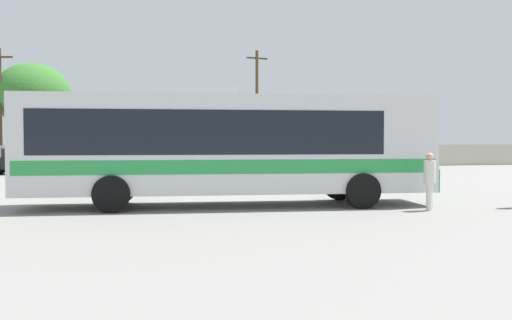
% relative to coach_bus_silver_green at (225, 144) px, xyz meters
% --- Properties ---
extents(ground_plane, '(300.00, 300.00, 0.00)m').
position_rel_coach_bus_silver_green_xyz_m(ground_plane, '(0.53, 10.70, -1.90)').
color(ground_plane, gray).
extents(perimeter_wall, '(80.00, 0.30, 1.68)m').
position_rel_coach_bus_silver_green_xyz_m(perimeter_wall, '(0.53, 22.92, -1.06)').
color(perimeter_wall, '#B2AD9E').
rests_on(perimeter_wall, ground_plane).
extents(coach_bus_silver_green, '(12.54, 4.02, 3.56)m').
position_rel_coach_bus_silver_green_xyz_m(coach_bus_silver_green, '(0.00, 0.00, 0.00)').
color(coach_bus_silver_green, silver).
rests_on(coach_bus_silver_green, ground_plane).
extents(attendant_by_bus_door, '(0.47, 0.47, 1.65)m').
position_rel_coach_bus_silver_green_xyz_m(attendant_by_bus_door, '(5.39, -2.64, -0.97)').
color(attendant_by_bus_door, silver).
rests_on(attendant_by_bus_door, ground_plane).
extents(parked_car_second_black, '(4.14, 2.12, 1.52)m').
position_rel_coach_bus_silver_green_xyz_m(parked_car_second_black, '(-8.27, 19.03, -1.10)').
color(parked_car_second_black, black).
rests_on(parked_car_second_black, ground_plane).
extents(parked_car_third_white, '(4.61, 2.12, 1.41)m').
position_rel_coach_bus_silver_green_xyz_m(parked_car_third_white, '(-1.96, 19.64, -1.15)').
color(parked_car_third_white, silver).
rests_on(parked_car_third_white, ground_plane).
extents(parked_car_rightmost_grey, '(4.58, 2.17, 1.48)m').
position_rel_coach_bus_silver_green_xyz_m(parked_car_rightmost_grey, '(4.24, 18.82, -1.12)').
color(parked_car_rightmost_grey, slate).
rests_on(parked_car_rightmost_grey, ground_plane).
extents(utility_pole_near, '(1.79, 0.49, 9.08)m').
position_rel_coach_bus_silver_green_xyz_m(utility_pole_near, '(8.13, 26.65, 2.82)').
color(utility_pole_near, '#4C3823').
rests_on(utility_pole_near, ground_plane).
extents(utility_pole_far, '(1.77, 0.56, 8.38)m').
position_rel_coach_bus_silver_green_xyz_m(utility_pole_far, '(-10.55, 25.93, 2.47)').
color(utility_pole_far, '#4C3823').
rests_on(utility_pole_far, ground_plane).
extents(roadside_tree_midleft, '(5.48, 5.48, 7.64)m').
position_rel_coach_bus_silver_green_xyz_m(roadside_tree_midleft, '(-8.61, 27.62, 3.40)').
color(roadside_tree_midleft, brown).
rests_on(roadside_tree_midleft, ground_plane).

